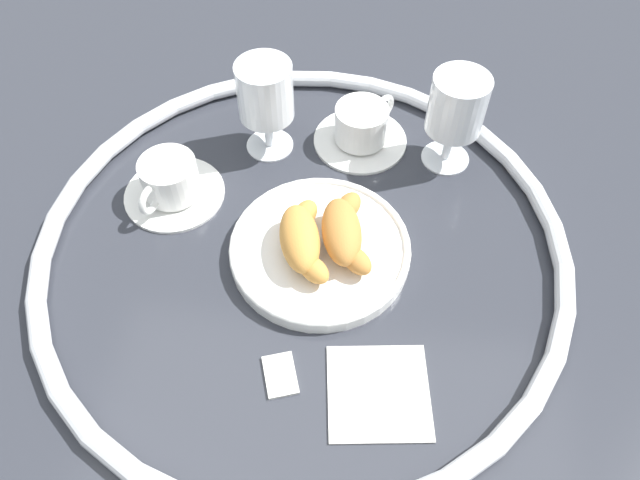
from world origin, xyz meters
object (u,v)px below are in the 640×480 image
croissant_small (344,230)px  juice_glass_left (457,108)px  pastry_plate (320,249)px  folded_napkin (379,392)px  croissant_large (301,239)px  coffee_cup_near (362,128)px  coffee_cup_far (171,183)px  juice_glass_right (265,94)px  sugar_packet (280,374)px

croissant_small → juice_glass_left: size_ratio=0.96×
pastry_plate → croissant_small: bearing=110.4°
folded_napkin → croissant_large: bearing=-147.1°
juice_glass_left → pastry_plate: bearing=-39.8°
croissant_small → coffee_cup_near: 0.20m
folded_napkin → coffee_cup_far: bearing=-130.2°
croissant_small → juice_glass_right: bearing=-144.2°
croissant_large → coffee_cup_near: size_ratio=0.97×
croissant_large → coffee_cup_far: bearing=-113.8°
coffee_cup_near → sugar_packet: (0.38, -0.06, -0.02)m
pastry_plate → croissant_large: 0.04m
juice_glass_right → folded_napkin: 0.41m
coffee_cup_near → juice_glass_right: 0.15m
croissant_small → sugar_packet: 0.19m
pastry_plate → juice_glass_right: size_ratio=1.62×
coffee_cup_far → coffee_cup_near: bearing=119.2°
pastry_plate → croissant_small: croissant_small is taller
pastry_plate → coffee_cup_far: 0.22m
sugar_packet → folded_napkin: bearing=67.3°
coffee_cup_far → sugar_packet: (0.24, 0.19, -0.02)m
coffee_cup_near → pastry_plate: bearing=-9.4°
coffee_cup_near → juice_glass_left: 0.14m
croissant_large → juice_glass_left: juice_glass_left is taller
croissant_small → coffee_cup_far: (-0.06, -0.24, -0.01)m
juice_glass_right → folded_napkin: juice_glass_right is taller
juice_glass_right → folded_napkin: (0.36, 0.18, -0.09)m
coffee_cup_far → juice_glass_left: size_ratio=0.97×
croissant_small → juice_glass_right: size_ratio=0.96×
juice_glass_left → folded_napkin: size_ratio=1.27×
croissant_small → folded_napkin: croissant_small is taller
croissant_large → juice_glass_left: 0.27m
croissant_small → coffee_cup_near: (-0.20, 0.01, -0.01)m
pastry_plate → sugar_packet: 0.17m
coffee_cup_far → juice_glass_left: juice_glass_left is taller
croissant_small → coffee_cup_far: 0.25m
croissant_large → croissant_small: bearing=111.2°
coffee_cup_near → juice_glass_left: size_ratio=0.97×
pastry_plate → coffee_cup_far: (-0.07, -0.21, 0.01)m
croissant_large → juice_glass_right: (-0.19, -0.07, 0.05)m
croissant_small → folded_napkin: size_ratio=1.22×
croissant_small → coffee_cup_near: bearing=178.3°
pastry_plate → sugar_packet: (0.17, -0.02, -0.01)m
juice_glass_left → croissant_large: bearing=-42.3°
juice_glass_left → sugar_packet: juice_glass_left is taller
juice_glass_left → juice_glass_right: bearing=-88.9°
coffee_cup_far → pastry_plate: bearing=70.7°
coffee_cup_near → juice_glass_right: size_ratio=0.97×
croissant_small → pastry_plate: bearing=-69.6°
juice_glass_left → sugar_packet: (0.36, -0.18, -0.09)m
pastry_plate → coffee_cup_near: coffee_cup_near is taller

